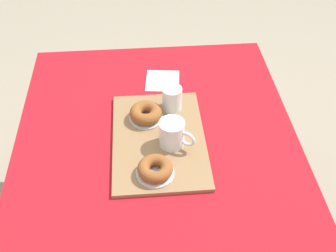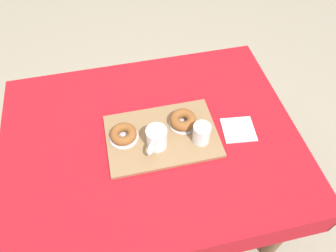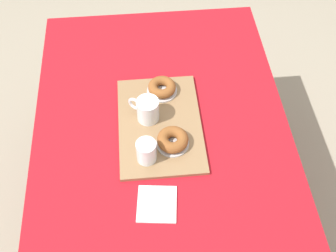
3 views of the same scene
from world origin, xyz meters
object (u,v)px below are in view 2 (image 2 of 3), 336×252
water_glass_near (201,134)px  sugar_donut_right (123,134)px  paper_napkin (238,130)px  serving_tray (162,136)px  sugar_donut_left (183,120)px  dining_table (151,149)px  tea_mug_left (157,139)px  donut_plate_right (124,137)px  donut_plate_left (183,123)px

water_glass_near → sugar_donut_right: bearing=-14.4°
water_glass_near → paper_napkin: 0.19m
serving_tray → sugar_donut_left: 0.12m
sugar_donut_left → paper_napkin: 0.25m
dining_table → paper_napkin: 0.40m
dining_table → sugar_donut_left: 0.20m
sugar_donut_left → sugar_donut_right: (0.26, 0.02, -0.00)m
dining_table → serving_tray: 0.11m
tea_mug_left → sugar_donut_left: 0.16m
paper_napkin → donut_plate_right: bearing=-6.7°
donut_plate_left → paper_napkin: size_ratio=0.89×
water_glass_near → paper_napkin: size_ratio=0.65×
sugar_donut_left → sugar_donut_right: 0.26m
tea_mug_left → donut_plate_left: size_ratio=0.97×
paper_napkin → serving_tray: bearing=-6.3°
dining_table → serving_tray: serving_tray is taller
water_glass_near → sugar_donut_left: bearing=-61.8°
serving_tray → sugar_donut_left: (-0.10, -0.04, 0.04)m
sugar_donut_left → donut_plate_right: bearing=3.9°
tea_mug_left → sugar_donut_right: size_ratio=1.05×
tea_mug_left → donut_plate_right: bearing=-27.1°
serving_tray → donut_plate_right: (0.16, -0.02, 0.01)m
dining_table → water_glass_near: (-0.21, 0.07, 0.14)m
dining_table → sugar_donut_left: sugar_donut_left is taller
donut_plate_right → sugar_donut_right: bearing=0.0°
serving_tray → sugar_donut_right: sugar_donut_right is taller
dining_table → paper_napkin: paper_napkin is taller
dining_table → donut_plate_right: size_ratio=10.41×
water_glass_near → sugar_donut_left: (0.05, -0.10, -0.01)m
donut_plate_left → sugar_donut_left: size_ratio=1.05×
dining_table → sugar_donut_right: size_ratio=11.34×
dining_table → donut_plate_left: donut_plate_left is taller
donut_plate_left → paper_napkin: (-0.24, 0.08, -0.02)m
serving_tray → donut_plate_left: 0.11m
paper_napkin → sugar_donut_left: bearing=-18.2°
tea_mug_left → donut_plate_right: 0.15m
tea_mug_left → water_glass_near: size_ratio=1.32×
water_glass_near → paper_napkin: bearing=-172.8°
water_glass_near → sugar_donut_right: 0.33m
water_glass_near → paper_napkin: water_glass_near is taller
sugar_donut_left → donut_plate_right: 0.27m
water_glass_near → donut_plate_right: water_glass_near is taller
sugar_donut_right → water_glass_near: bearing=165.6°
sugar_donut_left → paper_napkin: bearing=161.8°
donut_plate_right → sugar_donut_left: bearing=-176.1°
donut_plate_left → sugar_donut_left: (0.00, 0.00, 0.03)m
donut_plate_right → serving_tray: bearing=172.3°
sugar_donut_left → donut_plate_right: (0.26, 0.02, -0.03)m
dining_table → donut_plate_right: donut_plate_right is taller
tea_mug_left → donut_plate_right: tea_mug_left is taller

